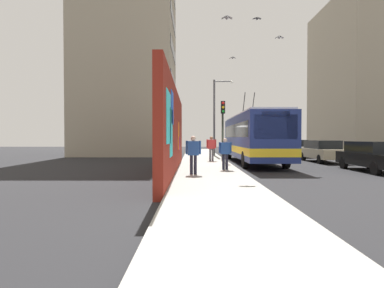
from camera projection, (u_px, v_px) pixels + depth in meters
The scene contains 16 objects.
ground_plane at pixel (230, 166), 19.35m from camera, with size 80.00×80.00×0.00m, color #232326.
sidewalk_slab at pixel (205, 164), 19.35m from camera, with size 48.00×3.20×0.15m, color #9E9B93.
graffiti_wall at pixel (174, 131), 15.17m from camera, with size 13.76×0.32×4.19m.
building_far_left at pixel (128, 53), 31.66m from camera, with size 9.23×9.52×21.31m.
building_far_right at pixel (354, 78), 36.62m from camera, with size 13.10×6.34×18.00m.
city_bus at pixel (253, 136), 21.26m from camera, with size 11.83×2.65×5.13m.
parked_car_black at pixel (372, 156), 15.86m from camera, with size 4.62×1.73×1.58m.
parked_car_champagne at pixel (322, 151), 22.01m from camera, with size 4.71×1.85×1.58m.
parked_car_silver at pixel (294, 148), 28.26m from camera, with size 4.43×1.90×1.58m.
parked_car_white at pixel (276, 146), 34.12m from camera, with size 4.55×1.91×1.58m.
pedestrian_midblock at pixel (211, 146), 21.23m from camera, with size 0.23×0.69×1.72m.
pedestrian_near_wall at pixel (193, 152), 13.46m from camera, with size 0.23×0.68×1.71m.
pedestrian_at_curb at pixel (225, 151), 15.46m from camera, with size 0.22×0.65×1.60m.
traffic_light at pixel (223, 121), 20.69m from camera, with size 0.49×0.28×4.14m.
street_lamp at pixel (216, 112), 27.62m from camera, with size 0.44×1.81×6.89m.
flying_pigeons at pixel (249, 35), 19.83m from camera, with size 10.22×4.21×1.95m.
Camera 1 is at (-19.32, 2.39, 1.78)m, focal length 28.44 mm.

